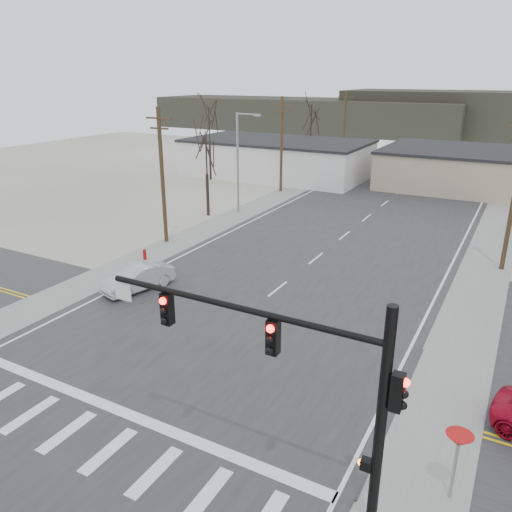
{
  "coord_description": "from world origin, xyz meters",
  "views": [
    {
      "loc": [
        11.96,
        -16.59,
        12.09
      ],
      "look_at": [
        -0.53,
        6.26,
        2.6
      ],
      "focal_mm": 35.0,
      "sensor_mm": 36.0,
      "label": 1
    }
  ],
  "objects": [
    {
      "name": "sidewalk_left",
      "position": [
        -10.6,
        20.0,
        0.03
      ],
      "size": [
        3.0,
        90.0,
        0.06
      ],
      "primitive_type": "cube",
      "color": "gray",
      "rests_on": "ground"
    },
    {
      "name": "yield_sign",
      "position": [
        11.5,
        -3.5,
        2.07
      ],
      "size": [
        0.8,
        0.8,
        2.35
      ],
      "color": "gray",
      "rests_on": "ground"
    },
    {
      "name": "ground",
      "position": [
        0.0,
        0.0,
        0.0
      ],
      "size": [
        140.0,
        140.0,
        0.0
      ],
      "primitive_type": "plane",
      "color": "silver",
      "rests_on": "ground"
    },
    {
      "name": "fire_hydrant",
      "position": [
        -10.2,
        8.0,
        0.45
      ],
      "size": [
        0.24,
        0.24,
        0.87
      ],
      "color": "#A50C0C",
      "rests_on": "ground"
    },
    {
      "name": "upole_left_d",
      "position": [
        -11.5,
        52.0,
        5.22
      ],
      "size": [
        2.2,
        0.3,
        10.0
      ],
      "color": "#43351F",
      "rests_on": "ground"
    },
    {
      "name": "building_left_far",
      "position": [
        -16.0,
        40.0,
        2.26
      ],
      "size": [
        22.3,
        12.3,
        4.5
      ],
      "color": "silver",
      "rests_on": "ground"
    },
    {
      "name": "sidewalk_right",
      "position": [
        10.6,
        20.0,
        0.03
      ],
      "size": [
        3.0,
        90.0,
        0.06
      ],
      "primitive_type": "cube",
      "color": "gray",
      "rests_on": "ground"
    },
    {
      "name": "upole_left_c",
      "position": [
        -11.5,
        32.0,
        5.22
      ],
      "size": [
        2.2,
        0.3,
        10.0
      ],
      "color": "#43351F",
      "rests_on": "ground"
    },
    {
      "name": "tree_left_mid",
      "position": [
        -22.0,
        34.0,
        6.28
      ],
      "size": [
        3.96,
        3.96,
        8.82
      ],
      "color": "black",
      "rests_on": "ground"
    },
    {
      "name": "upole_left_b",
      "position": [
        -11.5,
        12.0,
        5.22
      ],
      "size": [
        2.2,
        0.3,
        10.0
      ],
      "color": "#43351F",
      "rests_on": "ground"
    },
    {
      "name": "cross_road",
      "position": [
        0.0,
        0.0,
        0.02
      ],
      "size": [
        90.0,
        10.0,
        0.04
      ],
      "primitive_type": "cube",
      "color": "#27272A",
      "rests_on": "ground"
    },
    {
      "name": "building_right_far",
      "position": [
        10.0,
        44.0,
        2.15
      ],
      "size": [
        26.3,
        14.3,
        4.3
      ],
      "color": "tan",
      "rests_on": "ground"
    },
    {
      "name": "car_far_a",
      "position": [
        -1.16,
        44.57,
        0.88
      ],
      "size": [
        3.13,
        6.02,
        1.67
      ],
      "primitive_type": "imported",
      "rotation": [
        0.0,
        0.0,
        3.28
      ],
      "color": "black",
      "rests_on": "main_road"
    },
    {
      "name": "streetlight_main",
      "position": [
        -10.8,
        22.0,
        5.09
      ],
      "size": [
        2.4,
        0.25,
        9.0
      ],
      "color": "gray",
      "rests_on": "ground"
    },
    {
      "name": "hill_left",
      "position": [
        -35.0,
        92.0,
        3.5
      ],
      "size": [
        70.0,
        18.0,
        7.0
      ],
      "primitive_type": "cube",
      "color": "#333026",
      "rests_on": "ground"
    },
    {
      "name": "tree_left_far",
      "position": [
        -14.0,
        46.0,
        6.28
      ],
      "size": [
        3.96,
        3.96,
        8.82
      ],
      "color": "black",
      "rests_on": "ground"
    },
    {
      "name": "car_far_b",
      "position": [
        -6.13,
        53.64,
        0.78
      ],
      "size": [
        2.33,
        4.53,
        1.47
      ],
      "primitive_type": "imported",
      "rotation": [
        0.0,
        0.0,
        0.14
      ],
      "color": "black",
      "rests_on": "main_road"
    },
    {
      "name": "main_road",
      "position": [
        0.0,
        15.0,
        0.02
      ],
      "size": [
        18.0,
        110.0,
        0.05
      ],
      "primitive_type": "cube",
      "color": "#27272A",
      "rests_on": "ground"
    },
    {
      "name": "tree_left_near",
      "position": [
        -13.0,
        20.0,
        5.23
      ],
      "size": [
        3.3,
        3.3,
        7.35
      ],
      "color": "black",
      "rests_on": "ground"
    },
    {
      "name": "traffic_signal_mast",
      "position": [
        7.89,
        -6.2,
        4.67
      ],
      "size": [
        8.95,
        0.43,
        7.2
      ],
      "color": "black",
      "rests_on": "ground"
    },
    {
      "name": "sedan_crossing",
      "position": [
        -7.26,
        4.01,
        0.77
      ],
      "size": [
        2.7,
        4.65,
        1.45
      ],
      "primitive_type": "imported",
      "rotation": [
        0.0,
        0.0,
        -0.28
      ],
      "color": "#A9ACB4",
      "rests_on": "main_road"
    }
  ]
}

